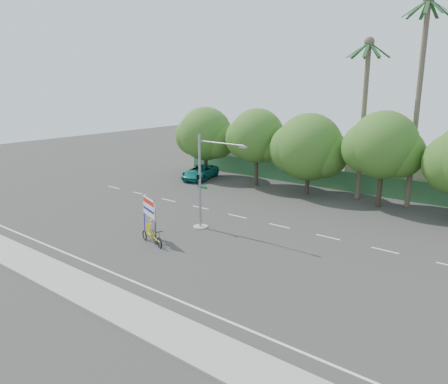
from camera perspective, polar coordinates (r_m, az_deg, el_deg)
The scene contains 14 objects.
ground at distance 28.71m, azimuth -4.65°, elevation -7.65°, with size 120.00×120.00×0.00m, color #33302D.
sidewalk_near at distance 24.27m, azimuth -17.10°, elevation -12.40°, with size 50.00×2.40×0.12m, color gray.
fence at distance 45.82m, azimuth 13.97°, elevation 1.61°, with size 38.00×0.08×2.00m, color #336B3D.
building_left at distance 54.18m, azimuth 6.40°, elevation 4.92°, with size 12.00×8.00×4.00m, color #BFB598.
building_right at distance 47.36m, azimuth 25.15°, elevation 2.06°, with size 14.00×8.00×3.60m, color #BFB598.
tree_far_left at distance 49.78m, azimuth -2.47°, elevation 7.39°, with size 7.14×6.00×7.96m.
tree_left at distance 45.51m, azimuth 4.27°, elevation 7.10°, with size 6.66×5.60×8.07m.
tree_center at distance 42.54m, azimuth 10.97°, elevation 5.58°, with size 7.62×6.40×7.85m.
tree_right at distance 39.73m, azimuth 20.03°, elevation 5.50°, with size 6.90×5.80×8.36m.
palm_tall at distance 40.21m, azimuth 24.20°, elevation 12.72°, with size 3.73×3.79×17.45m.
palm_short at distance 41.63m, azimuth 17.89°, elevation 11.06°, with size 3.73×3.79×14.45m.
traffic_signal at distance 32.03m, azimuth -2.78°, elevation 0.19°, with size 4.72×1.10×7.00m.
trike_billboard at distance 30.23m, azimuth -9.49°, elevation -4.11°, with size 3.00×1.44×3.14m.
pickup_truck at distance 49.26m, azimuth -3.18°, elevation 2.62°, with size 2.60×5.64×1.57m, color #10726B.
Camera 1 is at (18.31, -19.37, 10.68)m, focal length 35.00 mm.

